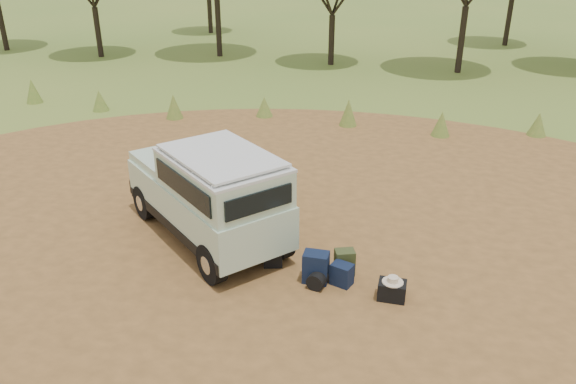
% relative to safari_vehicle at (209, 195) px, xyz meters
% --- Properties ---
extents(ground, '(140.00, 140.00, 0.00)m').
position_rel_safari_vehicle_xyz_m(ground, '(1.87, -0.54, -1.02)').
color(ground, olive).
rests_on(ground, ground).
extents(dirt_clearing, '(23.00, 23.00, 0.01)m').
position_rel_safari_vehicle_xyz_m(dirt_clearing, '(1.87, -0.54, -1.02)').
color(dirt_clearing, '#986231').
rests_on(dirt_clearing, ground).
extents(grass_fringe, '(36.60, 1.60, 0.90)m').
position_rel_safari_vehicle_xyz_m(grass_fringe, '(1.99, 8.13, -0.62)').
color(grass_fringe, olive).
rests_on(grass_fringe, ground).
extents(safari_vehicle, '(4.33, 4.15, 2.11)m').
position_rel_safari_vehicle_xyz_m(safari_vehicle, '(0.00, 0.00, 0.00)').
color(safari_vehicle, beige).
rests_on(safari_vehicle, ground).
extents(walking_staff, '(0.32, 0.49, 1.35)m').
position_rel_safari_vehicle_xyz_m(walking_staff, '(-0.15, -0.47, -0.35)').
color(walking_staff, maroon).
rests_on(walking_staff, ground).
extents(backpack_black, '(0.42, 0.35, 0.50)m').
position_rel_safari_vehicle_xyz_m(backpack_black, '(1.52, -0.74, -0.77)').
color(backpack_black, black).
rests_on(backpack_black, ground).
extents(backpack_navy, '(0.47, 0.34, 0.60)m').
position_rel_safari_vehicle_xyz_m(backpack_navy, '(2.42, -1.10, -0.72)').
color(backpack_navy, '#121D39').
rests_on(backpack_navy, ground).
extents(backpack_olive, '(0.43, 0.37, 0.51)m').
position_rel_safari_vehicle_xyz_m(backpack_olive, '(2.91, -0.74, -0.77)').
color(backpack_olive, '#414821').
rests_on(backpack_olive, ground).
extents(duffel_navy, '(0.45, 0.40, 0.42)m').
position_rel_safari_vehicle_xyz_m(duffel_navy, '(2.91, -1.09, -0.81)').
color(duffel_navy, '#121D39').
rests_on(duffel_navy, ground).
extents(hard_case, '(0.50, 0.36, 0.34)m').
position_rel_safari_vehicle_xyz_m(hard_case, '(3.83, -1.35, -0.85)').
color(hard_case, black).
rests_on(hard_case, ground).
extents(stuff_sack, '(0.39, 0.39, 0.32)m').
position_rel_safari_vehicle_xyz_m(stuff_sack, '(2.49, -1.28, -0.86)').
color(stuff_sack, black).
rests_on(stuff_sack, ground).
extents(safari_hat, '(0.37, 0.37, 0.11)m').
position_rel_safari_vehicle_xyz_m(safari_hat, '(3.83, -1.35, -0.64)').
color(safari_hat, beige).
rests_on(safari_hat, hard_case).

